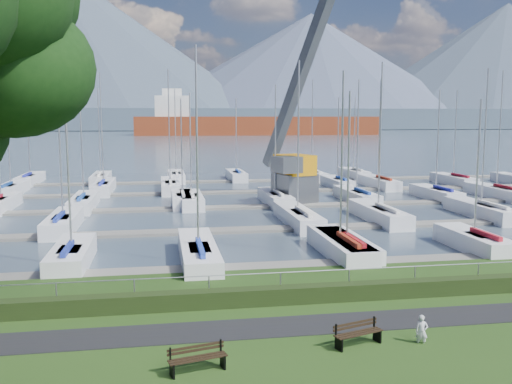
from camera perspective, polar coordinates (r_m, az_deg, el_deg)
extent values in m
cube|color=black|center=(21.90, 6.76, -12.98)|extent=(160.00, 2.00, 0.04)
cube|color=#3E4D5B|center=(282.82, -8.50, 5.88)|extent=(800.00, 540.00, 0.20)
cube|color=black|center=(24.15, 5.01, -10.12)|extent=(80.00, 0.70, 0.70)
cylinder|color=gray|center=(24.28, 4.80, -7.93)|extent=(80.00, 0.04, 0.04)
cube|color=#455465|center=(352.70, -8.76, 7.24)|extent=(900.00, 80.00, 12.00)
cone|color=#3C4758|center=(431.98, -20.06, 13.77)|extent=(340.00, 340.00, 115.00)
cone|color=#464F67|center=(449.25, 5.45, 12.01)|extent=(300.00, 300.00, 85.00)
cone|color=#3E4A5B|center=(528.64, 23.64, 11.56)|extent=(320.00, 320.00, 100.00)
cube|color=gray|center=(30.30, 1.92, -7.54)|extent=(90.00, 1.60, 0.25)
cube|color=gray|center=(39.88, -0.97, -3.84)|extent=(90.00, 1.60, 0.25)
cube|color=slate|center=(49.64, -2.71, -1.58)|extent=(90.00, 1.60, 0.25)
cube|color=slate|center=(59.47, -3.88, -0.06)|extent=(90.00, 1.60, 0.25)
cube|color=slate|center=(69.35, -4.71, 1.02)|extent=(90.00, 1.60, 0.25)
cube|color=black|center=(17.86, -8.39, -17.19)|extent=(0.15, 0.40, 0.45)
cube|color=black|center=(17.85, -8.58, -15.72)|extent=(0.06, 0.06, 0.40)
cube|color=black|center=(18.29, -3.34, -16.49)|extent=(0.15, 0.40, 0.45)
cube|color=black|center=(18.28, -3.55, -15.06)|extent=(0.06, 0.06, 0.40)
cube|color=black|center=(17.84, -5.69, -16.38)|extent=(1.77, 0.53, 0.04)
cube|color=black|center=(17.97, -5.84, -16.20)|extent=(1.77, 0.53, 0.04)
cube|color=black|center=(18.10, -5.99, -16.02)|extent=(1.77, 0.53, 0.04)
cube|color=black|center=(18.08, -6.05, -15.46)|extent=(1.76, 0.47, 0.08)
cube|color=black|center=(18.03, -6.05, -15.11)|extent=(1.76, 0.47, 0.08)
cube|color=black|center=(19.66, 8.29, -14.79)|extent=(0.18, 0.40, 0.45)
cube|color=black|center=(19.64, 8.00, -13.48)|extent=(0.06, 0.06, 0.40)
cube|color=black|center=(20.58, 12.02, -13.84)|extent=(0.18, 0.40, 0.45)
cube|color=black|center=(20.56, 11.73, -12.58)|extent=(0.06, 0.06, 0.40)
cube|color=black|center=(19.92, 10.49, -13.84)|extent=(1.74, 0.65, 0.04)
cube|color=black|center=(20.03, 10.22, -13.71)|extent=(1.74, 0.65, 0.04)
cube|color=black|center=(20.14, 9.95, -13.58)|extent=(1.74, 0.65, 0.04)
cube|color=black|center=(20.11, 9.87, -13.09)|extent=(1.73, 0.59, 0.08)
cube|color=black|center=(20.07, 9.88, -12.77)|extent=(1.73, 0.59, 0.08)
imported|color=#BBBBC2|center=(20.67, 16.25, -12.86)|extent=(0.47, 0.37, 1.14)
sphere|color=black|center=(18.70, -23.19, 11.28)|extent=(4.85, 4.85, 4.85)
cube|color=#54565B|center=(52.22, 3.87, 0.44)|extent=(4.07, 4.07, 2.60)
cube|color=orange|center=(52.00, 3.89, 2.74)|extent=(3.57, 4.06, 1.80)
cube|color=#515558|center=(56.81, 4.70, 12.23)|extent=(6.32, 10.29, 19.89)
cube|color=#4E5155|center=(49.77, 3.09, 2.76)|extent=(2.61, 2.73, 1.40)
cube|color=maroon|center=(246.28, 0.15, 6.39)|extent=(103.66, 21.62, 10.00)
cube|color=silver|center=(243.99, -8.36, 8.06)|extent=(14.48, 14.48, 12.00)
cube|color=silver|center=(244.16, -8.40, 9.70)|extent=(8.28, 8.28, 4.00)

